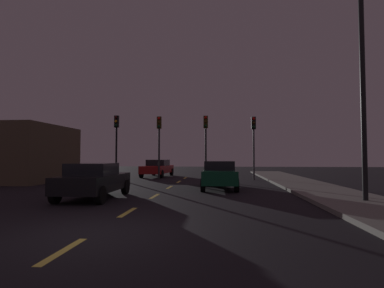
{
  "coord_description": "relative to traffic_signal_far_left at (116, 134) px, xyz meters",
  "views": [
    {
      "loc": [
        2.76,
        -6.45,
        1.65
      ],
      "look_at": [
        0.88,
        14.02,
        2.53
      ],
      "focal_mm": 28.78,
      "sensor_mm": 36.0,
      "label": 1
    }
  ],
  "objects": [
    {
      "name": "lane_stripe_third",
      "position": [
        5.04,
        -9.66,
        -3.36
      ],
      "size": [
        0.16,
        1.6,
        0.01
      ],
      "primitive_type": "cube",
      "color": "#EACC4C",
      "rests_on": "ground_plane"
    },
    {
      "name": "traffic_signal_far_left",
      "position": [
        0.0,
        0.0,
        0.0
      ],
      "size": [
        0.32,
        0.38,
        4.79
      ],
      "color": "black",
      "rests_on": "ground_plane"
    },
    {
      "name": "ground_plane",
      "position": [
        5.04,
        -9.06,
        -3.36
      ],
      "size": [
        80.0,
        80.0,
        0.0
      ],
      "primitive_type": "plane",
      "color": "black"
    },
    {
      "name": "lane_stripe_sixth",
      "position": [
        5.04,
        1.74,
        -3.36
      ],
      "size": [
        0.16,
        1.6,
        0.01
      ],
      "primitive_type": "cube",
      "color": "#EACC4C",
      "rests_on": "ground_plane"
    },
    {
      "name": "lane_stripe_fourth",
      "position": [
        5.04,
        -5.86,
        -3.36
      ],
      "size": [
        0.16,
        1.6,
        0.01
      ],
      "primitive_type": "cube",
      "color": "#EACC4C",
      "rests_on": "ground_plane"
    },
    {
      "name": "car_stopped_ahead",
      "position": [
        7.74,
        -6.2,
        -2.61
      ],
      "size": [
        1.86,
        4.51,
        1.45
      ],
      "color": "#0F4C2D",
      "rests_on": "ground_plane"
    },
    {
      "name": "lane_stripe_second",
      "position": [
        5.04,
        -13.46,
        -3.36
      ],
      "size": [
        0.16,
        1.6,
        0.01
      ],
      "primitive_type": "cube",
      "color": "#EACC4C",
      "rests_on": "ground_plane"
    },
    {
      "name": "street_lamp_right",
      "position": [
        12.6,
        -11.23,
        1.31
      ],
      "size": [
        1.7,
        0.36,
        7.88
      ],
      "color": "black",
      "rests_on": "ground_plane"
    },
    {
      "name": "traffic_signal_far_right",
      "position": [
        10.22,
        -0.0,
        -0.14
      ],
      "size": [
        0.32,
        0.38,
        4.58
      ],
      "color": "#4C4C51",
      "rests_on": "ground_plane"
    },
    {
      "name": "lane_stripe_nearest",
      "position": [
        5.04,
        -17.26,
        -3.36
      ],
      "size": [
        0.16,
        1.6,
        0.01
      ],
      "primitive_type": "cube",
      "color": "#EACC4C",
      "rests_on": "ground_plane"
    },
    {
      "name": "traffic_signal_center_right",
      "position": [
        6.75,
        -0.0,
        -0.06
      ],
      "size": [
        0.32,
        0.38,
        4.69
      ],
      "color": "#2D2D30",
      "rests_on": "ground_plane"
    },
    {
      "name": "car_adjacent_lane",
      "position": [
        2.77,
        -10.59,
        -2.63
      ],
      "size": [
        1.92,
        4.07,
        1.41
      ],
      "color": "black",
      "rests_on": "ground_plane"
    },
    {
      "name": "car_oncoming_far",
      "position": [
        2.5,
        3.22,
        -2.63
      ],
      "size": [
        2.19,
        4.59,
        1.43
      ],
      "color": "#B21919",
      "rests_on": "ground_plane"
    },
    {
      "name": "sidewalk_curb_right",
      "position": [
        12.54,
        -9.06,
        -3.29
      ],
      "size": [
        3.0,
        40.0,
        0.15
      ],
      "primitive_type": "cube",
      "color": "gray",
      "rests_on": "ground_plane"
    },
    {
      "name": "storefront_left",
      "position": [
        -5.88,
        -2.85,
        -1.48
      ],
      "size": [
        5.84,
        6.39,
        3.78
      ],
      "primitive_type": "cube",
      "color": "brown",
      "rests_on": "ground_plane"
    },
    {
      "name": "traffic_signal_center_left",
      "position": [
        3.27,
        -0.0,
        -0.08
      ],
      "size": [
        0.32,
        0.38,
        4.67
      ],
      "color": "#2D2D30",
      "rests_on": "ground_plane"
    },
    {
      "name": "lane_stripe_fifth",
      "position": [
        5.04,
        -2.06,
        -3.36
      ],
      "size": [
        0.16,
        1.6,
        0.01
      ],
      "primitive_type": "cube",
      "color": "#EACC4C",
      "rests_on": "ground_plane"
    }
  ]
}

